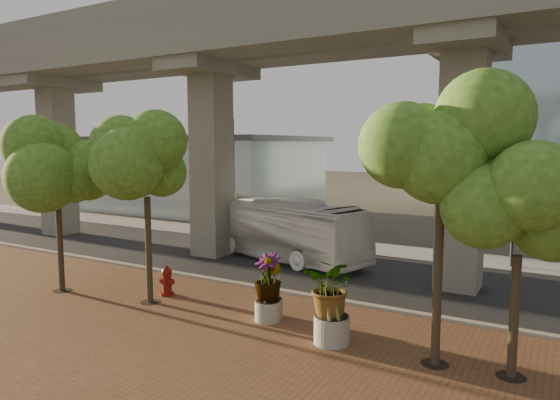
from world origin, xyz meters
The scene contains 18 objects.
ground centered at (0.00, 0.00, 0.00)m, with size 160.00×160.00×0.00m, color #393529.
brick_plaza centered at (0.00, -8.00, 0.03)m, with size 70.00×13.00×0.06m, color brown.
asphalt_road centered at (0.00, 2.00, 0.02)m, with size 90.00×8.00×0.04m, color black.
curb_strip centered at (0.00, -2.00, 0.08)m, with size 70.00×0.25×0.16m, color #A19D96.
far_sidewalk centered at (0.00, 7.50, 0.03)m, with size 90.00×3.00×0.06m, color #A19D96.
transit_viaduct centered at (0.00, 2.00, 7.29)m, with size 72.00×5.60×12.40m.
station_pavilion centered at (-20.00, 16.00, 3.22)m, with size 23.00×13.00×6.30m.
transit_bus centered at (-3.02, 3.07, 1.48)m, with size 2.49×10.62×2.96m, color white.
fire_hydrant centered at (-3.16, -4.43, 0.59)m, with size 0.55×0.50×1.11m.
planter_front centered at (4.00, -5.51, 1.56)m, with size 2.24×2.24×2.47m.
planter_right centered at (1.50, -4.87, 1.37)m, with size 2.03×2.03×2.17m.
planter_left centered at (1.42, -4.58, 1.25)m, with size 1.78×1.78×1.96m.
street_tree_far_west centered at (-7.02, -6.03, 4.97)m, with size 4.08×4.08×6.80m.
street_tree_near_west centered at (-3.09, -5.37, 4.89)m, with size 3.73×3.73×6.56m.
street_tree_near_east centered at (6.84, -5.44, 5.35)m, with size 3.62×3.62×6.96m.
street_tree_far_east centered at (8.59, -5.23, 4.05)m, with size 3.51×3.51×5.61m.
streetlamp_west centered at (-7.63, 6.08, 4.17)m, with size 0.35×1.03×7.13m.
streetlamp_east centered at (7.46, 6.77, 4.75)m, with size 0.40×1.18×8.13m.
Camera 1 is at (9.51, -17.93, 5.62)m, focal length 32.00 mm.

